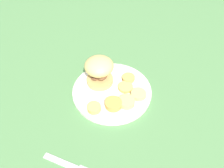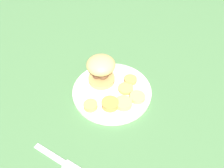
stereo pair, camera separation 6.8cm
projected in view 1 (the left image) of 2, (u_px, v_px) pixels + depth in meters
name	position (u px, v px, depth m)	size (l,w,h in m)	color
ground_plane	(112.00, 93.00, 0.71)	(4.00, 4.00, 0.00)	#4C7A47
dinner_plate	(112.00, 91.00, 0.70)	(0.25, 0.25, 0.02)	white
sandwich	(99.00, 70.00, 0.68)	(0.10, 0.10, 0.09)	tan
potato_round_0	(94.00, 108.00, 0.63)	(0.04, 0.04, 0.02)	tan
potato_round_1	(127.00, 102.00, 0.65)	(0.05, 0.05, 0.02)	#DBB766
potato_round_2	(128.00, 78.00, 0.72)	(0.04, 0.04, 0.01)	tan
potato_round_3	(138.00, 94.00, 0.67)	(0.05, 0.05, 0.01)	#DBB766
potato_round_4	(125.00, 87.00, 0.70)	(0.05, 0.05, 0.01)	tan
potato_round_5	(113.00, 104.00, 0.64)	(0.05, 0.05, 0.02)	#BC8942
fork	(71.00, 166.00, 0.54)	(0.12, 0.11, 0.00)	silver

